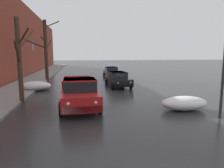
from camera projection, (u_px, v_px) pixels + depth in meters
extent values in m
cube|color=gray|center=(26.00, 84.00, 20.02)|extent=(3.36, 80.00, 0.14)
cube|color=black|center=(21.00, 65.00, 25.07)|extent=(0.08, 1.10, 1.60)
cube|color=black|center=(33.00, 46.00, 31.89)|extent=(0.08, 1.10, 1.60)
ellipsoid|color=white|center=(36.00, 86.00, 16.98)|extent=(2.51, 1.49, 0.80)
ellipsoid|color=white|center=(30.00, 87.00, 16.99)|extent=(0.64, 0.53, 0.53)
ellipsoid|color=white|center=(40.00, 88.00, 17.14)|extent=(0.51, 0.43, 0.43)
ellipsoid|color=white|center=(184.00, 103.00, 11.08)|extent=(2.65, 1.44, 0.76)
ellipsoid|color=white|center=(180.00, 104.00, 11.26)|extent=(0.76, 0.63, 0.63)
cylinder|color=#423323|center=(19.00, 61.00, 12.37)|extent=(0.29, 0.29, 5.32)
cylinder|color=#423323|center=(17.00, 52.00, 11.39)|extent=(0.48, 1.99, 1.30)
cylinder|color=#423323|center=(23.00, 37.00, 11.86)|extent=(0.97, 0.88, 1.05)
cylinder|color=#423323|center=(26.00, 39.00, 13.18)|extent=(0.63, 2.09, 1.49)
cylinder|color=#382B1E|center=(46.00, 51.00, 22.74)|extent=(0.38, 0.38, 6.91)
cylinder|color=#382B1E|center=(35.00, 44.00, 22.46)|extent=(2.35, 0.22, 1.07)
cylinder|color=#382B1E|center=(52.00, 24.00, 23.12)|extent=(1.56, 1.60, 1.01)
cylinder|color=#382B1E|center=(43.00, 39.00, 23.06)|extent=(0.83, 1.32, 0.77)
cylinder|color=#382B1E|center=(49.00, 44.00, 23.45)|extent=(0.64, 1.72, 1.20)
cube|color=red|center=(79.00, 94.00, 11.72)|extent=(2.17, 5.46, 0.76)
cube|color=black|center=(80.00, 85.00, 10.88)|extent=(1.78, 1.79, 0.64)
cube|color=red|center=(79.00, 79.00, 10.84)|extent=(1.82, 1.85, 0.08)
cube|color=red|center=(93.00, 81.00, 12.86)|extent=(0.21, 2.59, 0.44)
cube|color=red|center=(63.00, 82.00, 12.48)|extent=(0.21, 2.59, 0.44)
cube|color=red|center=(77.00, 79.00, 14.18)|extent=(1.84, 0.18, 0.44)
cube|color=#B7B7BC|center=(82.00, 110.00, 9.20)|extent=(1.85, 0.20, 0.32)
sphere|color=white|center=(96.00, 102.00, 9.24)|extent=(0.16, 0.16, 0.16)
sphere|color=white|center=(68.00, 104.00, 8.98)|extent=(0.16, 0.16, 0.16)
cylinder|color=black|center=(100.00, 107.00, 10.42)|extent=(0.25, 0.73, 0.72)
cylinder|color=black|center=(61.00, 109.00, 10.01)|extent=(0.25, 0.73, 0.72)
cylinder|color=black|center=(93.00, 95.00, 13.54)|extent=(0.25, 0.73, 0.72)
cylinder|color=black|center=(63.00, 96.00, 13.13)|extent=(0.25, 0.73, 0.72)
cube|color=black|center=(118.00, 81.00, 18.94)|extent=(1.93, 4.42, 0.60)
cube|color=black|center=(117.00, 74.00, 19.06)|extent=(1.57, 2.33, 0.52)
cube|color=black|center=(117.00, 72.00, 19.03)|extent=(1.61, 2.38, 0.06)
cube|color=black|center=(124.00, 86.00, 16.93)|extent=(1.65, 0.22, 0.22)
cube|color=black|center=(113.00, 80.00, 21.00)|extent=(1.65, 0.22, 0.22)
cylinder|color=black|center=(131.00, 85.00, 17.88)|extent=(0.21, 0.61, 0.60)
cylinder|color=black|center=(112.00, 86.00, 17.50)|extent=(0.21, 0.61, 0.60)
cylinder|color=black|center=(123.00, 81.00, 20.47)|extent=(0.21, 0.61, 0.60)
cylinder|color=black|center=(106.00, 82.00, 20.08)|extent=(0.21, 0.61, 0.60)
sphere|color=silver|center=(130.00, 83.00, 16.98)|extent=(0.14, 0.14, 0.14)
sphere|color=silver|center=(118.00, 83.00, 16.74)|extent=(0.14, 0.14, 0.14)
cube|color=navy|center=(111.00, 73.00, 26.05)|extent=(1.63, 4.09, 0.60)
cube|color=black|center=(111.00, 69.00, 26.17)|extent=(1.40, 2.13, 0.52)
cube|color=navy|center=(111.00, 67.00, 26.14)|extent=(1.43, 2.17, 0.06)
cube|color=black|center=(114.00, 76.00, 24.14)|extent=(1.59, 0.12, 0.22)
cube|color=black|center=(109.00, 73.00, 28.02)|extent=(1.59, 0.12, 0.22)
cylinder|color=black|center=(120.00, 77.00, 25.00)|extent=(0.18, 0.60, 0.60)
cylinder|color=black|center=(107.00, 77.00, 24.72)|extent=(0.18, 0.60, 0.60)
cylinder|color=black|center=(116.00, 75.00, 27.47)|extent=(0.18, 0.60, 0.60)
cylinder|color=black|center=(104.00, 75.00, 27.20)|extent=(0.18, 0.60, 0.60)
sphere|color=silver|center=(118.00, 74.00, 24.16)|extent=(0.14, 0.14, 0.14)
sphere|color=silver|center=(110.00, 74.00, 23.98)|extent=(0.14, 0.14, 0.14)
cylinder|color=#28282D|center=(224.00, 61.00, 9.31)|extent=(0.14, 0.14, 5.52)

